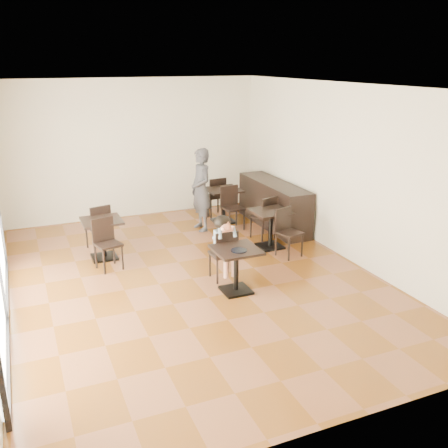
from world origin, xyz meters
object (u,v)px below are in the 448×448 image
cafe_table_back (223,205)px  chair_mid_b (289,233)px  child (223,248)px  chair_mid_a (263,217)px  chair_left_b (108,245)px  chair_back_a (214,196)px  child_chair (223,254)px  cafe_table_mid (270,229)px  cafe_table_left (103,239)px  child_table (236,270)px  chair_back_b (233,208)px  adult_patron (201,190)px  chair_left_a (98,227)px

cafe_table_back → chair_mid_b: bearing=-82.1°
child → cafe_table_back: size_ratio=1.43×
chair_mid_a → chair_mid_b: bearing=74.4°
chair_mid_b → chair_left_b: chair_mid_b is taller
chair_mid_b → chair_left_b: bearing=152.1°
cafe_table_back → chair_back_a: 0.56m
child_chair → cafe_table_back: 3.14m
cafe_table_mid → chair_back_a: chair_back_a is taller
cafe_table_back → chair_mid_a: (0.34, -1.33, 0.07)m
cafe_table_left → cafe_table_back: size_ratio=0.97×
cafe_table_mid → chair_mid_b: 0.57m
chair_mid_a → child_chair: bearing=29.5°
child_table → cafe_table_back: (1.22, 3.44, 0.02)m
cafe_table_mid → chair_back_a: bearing=95.3°
cafe_table_back → chair_back_b: chair_back_b is taller
child → chair_back_b: size_ratio=1.19×
child_table → child: (0.00, 0.55, 0.19)m
child_table → adult_patron: bearing=79.7°
cafe_table_mid → chair_left_a: bearing=158.2°
child_table → child_chair: bearing=90.0°
adult_patron → chair_left_b: 2.72m
chair_mid_a → chair_back_b: size_ratio=0.97×
cafe_table_back → chair_mid_a: chair_mid_a is taller
cafe_table_back → chair_back_b: bearing=-90.0°
cafe_table_left → chair_back_a: (2.94, 1.71, 0.09)m
child_table → child: bearing=90.0°
child_table → chair_mid_b: chair_mid_b is taller
chair_back_a → child_table: bearing=68.9°
chair_left_b → child: bearing=-49.1°
child → chair_back_b: 2.64m
cafe_table_mid → chair_left_a: 3.40m
child_chair → chair_mid_a: size_ratio=0.97×
chair_mid_b → chair_left_a: (-3.27, 1.81, -0.00)m
child_table → cafe_table_left: (-1.71, 2.27, 0.01)m
child → child_chair: bearing=0.0°
cafe_table_mid → chair_left_a: chair_left_a is taller
chair_left_a → chair_left_b: bearing=75.4°
cafe_table_left → chair_left_a: (0.00, 0.55, 0.08)m
adult_patron → chair_back_b: bearing=64.9°
chair_left_a → chair_back_b: (2.94, 0.06, 0.01)m
child_table → chair_mid_a: bearing=53.6°
child_table → cafe_table_back: cafe_table_back is taller
child_chair → adult_patron: (0.57, 2.59, 0.45)m
chair_left_a → chair_back_b: size_ratio=0.97×
child_chair → chair_back_b: size_ratio=0.94×
child_chair → cafe_table_mid: size_ratio=1.17×
child_table → cafe_table_left: cafe_table_left is taller
adult_patron → chair_back_a: (0.65, 0.85, -0.43)m
cafe_table_back → chair_back_a: (0.00, 0.55, 0.08)m
child → cafe_table_back: bearing=67.1°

